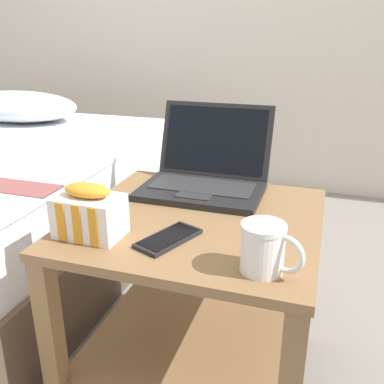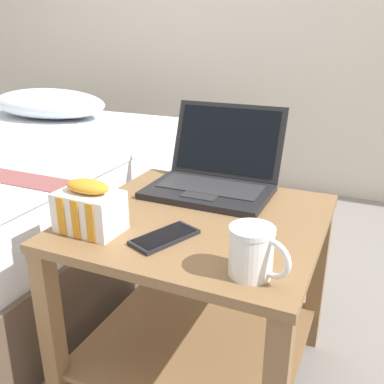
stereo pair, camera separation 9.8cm
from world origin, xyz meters
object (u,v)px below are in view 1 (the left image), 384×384
Objects in this scene: laptop at (206,173)px; cell_phone at (169,238)px; mug_front_left at (264,246)px; snack_bag at (89,213)px.

cell_phone is (0.01, -0.33, -0.04)m from laptop.
laptop is at bearing 119.92° from mug_front_left.
cell_phone is (0.17, 0.03, -0.05)m from snack_bag.
mug_front_left is (0.23, -0.40, 0.01)m from laptop.
mug_front_left is 0.23m from cell_phone.
laptop is 0.40m from snack_bag.
snack_bag is at bearing -170.51° from cell_phone.
mug_front_left is 0.74× the size of cell_phone.
snack_bag reaches higher than mug_front_left.
laptop reaches higher than cell_phone.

